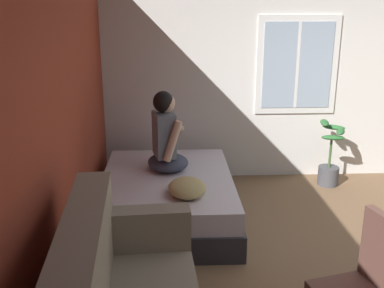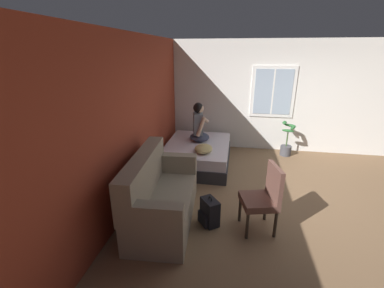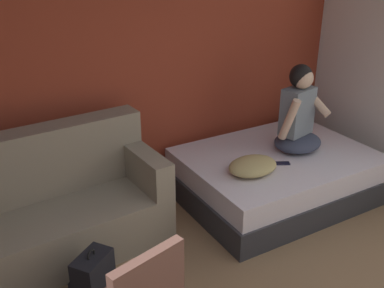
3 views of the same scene
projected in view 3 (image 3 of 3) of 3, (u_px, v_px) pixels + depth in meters
The scene contains 7 objects.
wall_back_accent at pixel (129, 64), 4.29m from camera, with size 9.83×0.16×2.70m, color #993823.
bed at pixel (276, 175), 4.60m from camera, with size 1.90×1.41×0.48m.
couch at pixel (59, 208), 3.74m from camera, with size 1.75×0.93×1.04m.
person_seated at pixel (299, 116), 4.46m from camera, with size 0.61×0.55×0.88m.
backpack at pixel (93, 279), 3.25m from camera, with size 0.35×0.34×0.46m.
throw_pillow at pixel (253, 166), 4.10m from camera, with size 0.48×0.36×0.14m, color tan.
cell_phone at pixel (282, 163), 4.29m from camera, with size 0.07×0.14×0.01m, color black.
Camera 3 is at (-1.60, -1.01, 2.43)m, focal length 42.00 mm.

